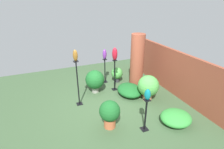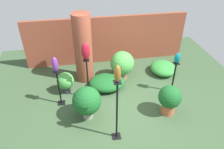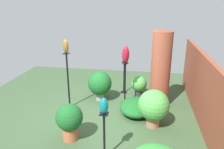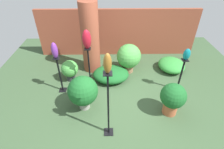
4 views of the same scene
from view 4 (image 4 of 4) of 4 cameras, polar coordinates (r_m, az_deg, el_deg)
The scene contains 17 objects.
ground_plane at distance 4.70m, azimuth 3.10°, elevation -8.31°, with size 8.00×8.00×0.00m, color #385133.
brick_wall_back at distance 6.40m, azimuth 1.88°, elevation 13.43°, with size 5.60×0.12×1.67m, color brown.
brick_pillar at distance 5.40m, azimuth -7.11°, elevation 11.62°, with size 0.54×0.54×2.16m, color brown.
pedestal_violet at distance 4.89m, azimuth -16.54°, elevation -0.66°, with size 0.20×0.20×1.06m.
pedestal_ruby at distance 4.78m, azimuth -7.33°, elevation 1.18°, with size 0.20×0.20×1.25m.
pedestal_teal at distance 5.10m, azimuth 21.42°, elevation -0.66°, with size 0.20×0.20×0.98m.
pedestal_bronze at distance 3.46m, azimuth -1.22°, elevation -11.10°, with size 0.20×0.20×1.59m.
art_vase_violet at distance 4.49m, azimuth -18.23°, elevation 7.47°, with size 0.16×0.17×0.42m, color #6B2D8C.
art_vase_ruby at distance 4.33m, azimuth -8.26°, elevation 11.28°, with size 0.22×0.20×0.49m, color maroon.
art_vase_teal at distance 4.75m, azimuth 23.21°, elevation 6.06°, with size 0.18×0.16×0.31m, color #0F727A.
art_vase_bronze at distance 2.80m, azimuth -1.48°, elevation 3.61°, with size 0.14×0.15×0.37m, color brown.
potted_plant_front_right at distance 5.31m, azimuth -13.63°, elevation 1.64°, with size 0.50×0.50×0.65m.
potted_plant_near_pillar at distance 4.21m, azimuth -9.48°, elevation -5.43°, with size 0.72×0.72×0.91m.
potted_plant_mid_left at distance 4.28m, azimuth 19.24°, elevation -7.11°, with size 0.59×0.59×0.84m.
potted_plant_back_center at distance 5.49m, azimuth 5.49°, elevation 5.78°, with size 0.75×0.75×0.94m.
foliage_bed_east at distance 5.28m, azimuth -0.35°, elevation 0.10°, with size 1.08×0.90×0.38m, color #195923.
foliage_bed_west at distance 6.05m, azimuth 18.82°, elevation 2.98°, with size 0.84×0.93×0.36m, color #338C38.
Camera 4 is at (-0.31, -3.37, 3.26)m, focal length 28.00 mm.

